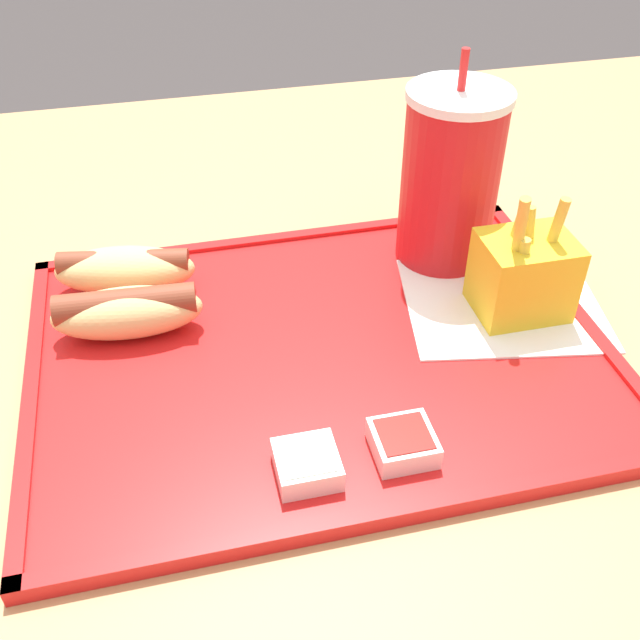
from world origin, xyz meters
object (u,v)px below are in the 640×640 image
soda_cup (450,178)px  hot_dog_near (127,311)px  sauce_cup_mayo (307,464)px  sauce_cup_ketchup (403,442)px  hot_dog_far (125,269)px  fries_carton (523,274)px

soda_cup → hot_dog_near: (-0.30, -0.05, -0.06)m
soda_cup → sauce_cup_mayo: soda_cup is taller
soda_cup → sauce_cup_ketchup: 0.27m
soda_cup → hot_dog_far: size_ratio=1.52×
sauce_cup_ketchup → hot_dog_far: bearing=127.0°
hot_dog_near → soda_cup: bearing=9.9°
hot_dog_far → soda_cup: bearing=-2.1°
hot_dog_near → fries_carton: (0.33, -0.05, 0.02)m
hot_dog_far → hot_dog_near: hot_dog_near is taller
hot_dog_near → sauce_cup_ketchup: size_ratio=2.96×
hot_dog_far → hot_dog_near: 0.06m
fries_carton → hot_dog_far: bearing=161.8°
soda_cup → fries_carton: bearing=-71.3°
soda_cup → hot_dog_near: bearing=-170.1°
hot_dog_near → sauce_cup_ketchup: (0.18, -0.18, -0.01)m
hot_dog_far → sauce_cup_mayo: size_ratio=3.04×
fries_carton → hot_dog_near: bearing=172.1°
fries_carton → sauce_cup_mayo: size_ratio=2.86×
sauce_cup_mayo → fries_carton: bearing=32.0°
hot_dog_far → sauce_cup_ketchup: size_ratio=3.04×
hot_dog_far → fries_carton: (0.33, -0.11, 0.02)m
sauce_cup_mayo → hot_dog_near: bearing=121.7°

